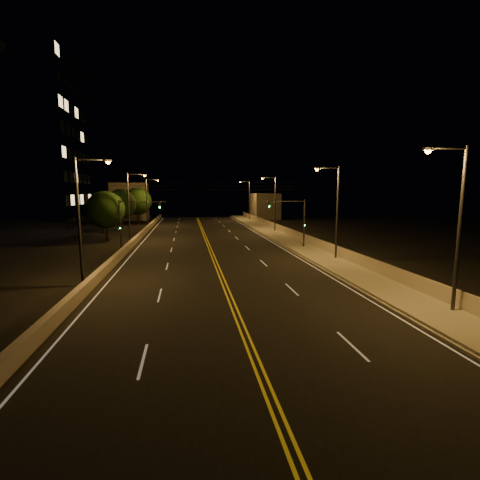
{
  "coord_description": "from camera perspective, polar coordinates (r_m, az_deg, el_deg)",
  "views": [
    {
      "loc": [
        -2.61,
        -12.16,
        6.8
      ],
      "look_at": [
        2.0,
        18.0,
        2.5
      ],
      "focal_mm": 26.0,
      "sensor_mm": 36.0,
      "label": 1
    }
  ],
  "objects": [
    {
      "name": "jersey_barrier",
      "position": [
        33.49,
        -20.29,
        -3.5
      ],
      "size": [
        0.45,
        120.0,
        0.8
      ],
      "primitive_type": "cube",
      "color": "#AA9E8D",
      "rests_on": "ground"
    },
    {
      "name": "lane_markings",
      "position": [
        32.9,
        -3.96,
        -3.89
      ],
      "size": [
        17.32,
        116.0,
        0.0
      ],
      "color": "silver",
      "rests_on": "road"
    },
    {
      "name": "traffic_signal_right",
      "position": [
        41.14,
        9.16,
        3.63
      ],
      "size": [
        5.11,
        0.31,
        5.85
      ],
      "color": "#2D2D33",
      "rests_on": "ground"
    },
    {
      "name": "streetlight_4",
      "position": [
        27.03,
        -24.43,
        4.08
      ],
      "size": [
        2.55,
        0.28,
        9.14
      ],
      "color": "#2D2D33",
      "rests_on": "ground"
    },
    {
      "name": "streetlight_3",
      "position": [
        80.96,
        1.37,
        6.94
      ],
      "size": [
        2.55,
        0.28,
        9.14
      ],
      "color": "#2D2D33",
      "rests_on": "ground"
    },
    {
      "name": "streetlight_2",
      "position": [
        57.63,
        5.54,
        6.47
      ],
      "size": [
        2.55,
        0.28,
        9.14
      ],
      "color": "#2D2D33",
      "rests_on": "ground"
    },
    {
      "name": "curb",
      "position": [
        34.83,
        10.86,
        -3.26
      ],
      "size": [
        0.14,
        120.0,
        0.15
      ],
      "primitive_type": "cube",
      "color": "gray",
      "rests_on": "ground"
    },
    {
      "name": "parapet_wall",
      "position": [
        36.02,
        16.17,
        -1.89
      ],
      "size": [
        0.3,
        120.0,
        1.0
      ],
      "primitive_type": "cube",
      "color": "#AA9E8D",
      "rests_on": "sidewalk"
    },
    {
      "name": "tree_0",
      "position": [
        50.51,
        -21.19,
        4.67
      ],
      "size": [
        5.06,
        5.06,
        6.85
      ],
      "color": "black",
      "rests_on": "ground"
    },
    {
      "name": "tree_2",
      "position": [
        66.07,
        -18.93,
        5.6
      ],
      "size": [
        5.27,
        5.27,
        7.15
      ],
      "color": "black",
      "rests_on": "ground"
    },
    {
      "name": "sidewalk",
      "position": [
        35.47,
        13.71,
        -3.01
      ],
      "size": [
        3.6,
        120.0,
        0.3
      ],
      "primitive_type": "cube",
      "color": "gray",
      "rests_on": "ground"
    },
    {
      "name": "road",
      "position": [
        32.97,
        -3.97,
        -3.88
      ],
      "size": [
        18.0,
        120.0,
        0.02
      ],
      "primitive_type": "cube",
      "color": "black",
      "rests_on": "ground"
    },
    {
      "name": "tree_3",
      "position": [
        74.1,
        -16.42,
        6.11
      ],
      "size": [
        5.56,
        5.56,
        7.54
      ],
      "color": "black",
      "rests_on": "ground"
    },
    {
      "name": "streetlight_1",
      "position": [
        34.87,
        15.29,
        5.24
      ],
      "size": [
        2.55,
        0.28,
        9.14
      ],
      "color": "#2D2D33",
      "rests_on": "ground"
    },
    {
      "name": "streetlight_6",
      "position": [
        69.26,
        -14.85,
        6.5
      ],
      "size": [
        2.55,
        0.28,
        9.14
      ],
      "color": "#2D2D33",
      "rests_on": "ground"
    },
    {
      "name": "parapet_rail",
      "position": [
        35.93,
        16.21,
        -1.06
      ],
      "size": [
        0.06,
        120.0,
        0.06
      ],
      "primitive_type": "cylinder",
      "rotation": [
        1.57,
        0.0,
        0.0
      ],
      "color": "black",
      "rests_on": "parapet_wall"
    },
    {
      "name": "streetlight_5",
      "position": [
        48.21,
        -17.5,
        5.84
      ],
      "size": [
        2.55,
        0.28,
        9.14
      ],
      "color": "#2D2D33",
      "rests_on": "ground"
    },
    {
      "name": "distant_building_left",
      "position": [
        87.65,
        -17.58,
        6.05
      ],
      "size": [
        8.0,
        8.0,
        8.71
      ],
      "primitive_type": "cube",
      "color": "slate",
      "rests_on": "ground"
    },
    {
      "name": "distant_building_right",
      "position": [
        87.09,
        4.01,
        5.57
      ],
      "size": [
        6.0,
        10.0,
        6.21
      ],
      "primitive_type": "cube",
      "color": "slate",
      "rests_on": "ground"
    },
    {
      "name": "traffic_signal_left",
      "position": [
        39.65,
        -17.63,
        3.19
      ],
      "size": [
        5.11,
        0.31,
        5.85
      ],
      "color": "#2D2D33",
      "rests_on": "ground"
    },
    {
      "name": "streetlight_0",
      "position": [
        21.76,
        31.9,
        2.8
      ],
      "size": [
        2.55,
        0.28,
        9.14
      ],
      "color": "#2D2D33",
      "rests_on": "ground"
    },
    {
      "name": "overhead_wires",
      "position": [
        41.75,
        -5.17,
        8.81
      ],
      "size": [
        22.0,
        0.03,
        0.83
      ],
      "color": "black"
    },
    {
      "name": "ground",
      "position": [
        14.18,
        3.22,
        -20.66
      ],
      "size": [
        160.0,
        160.0,
        0.0
      ],
      "primitive_type": "plane",
      "color": "black",
      "rests_on": "ground"
    },
    {
      "name": "tree_1",
      "position": [
        59.92,
        -21.58,
        4.94
      ],
      "size": [
        4.88,
        4.88,
        6.61
      ],
      "color": "black",
      "rests_on": "ground"
    }
  ]
}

